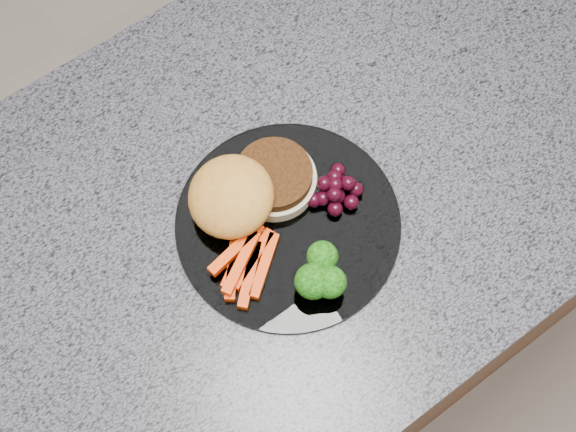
# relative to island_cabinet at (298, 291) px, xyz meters

# --- Properties ---
(island_cabinet) EXTENTS (1.20, 0.60, 0.86)m
(island_cabinet) POSITION_rel_island_cabinet_xyz_m (0.00, 0.00, 0.00)
(island_cabinet) COLOR brown
(island_cabinet) RESTS_ON ground
(countertop) EXTENTS (1.20, 0.60, 0.04)m
(countertop) POSITION_rel_island_cabinet_xyz_m (0.00, 0.00, 0.45)
(countertop) COLOR #555460
(countertop) RESTS_ON island_cabinet
(plate) EXTENTS (0.26, 0.26, 0.01)m
(plate) POSITION_rel_island_cabinet_xyz_m (-0.05, -0.04, 0.47)
(plate) COLOR white
(plate) RESTS_ON countertop
(burger) EXTENTS (0.16, 0.11, 0.05)m
(burger) POSITION_rel_island_cabinet_xyz_m (-0.07, 0.01, 0.50)
(burger) COLOR #C5B58B
(burger) RESTS_ON plate
(carrot_sticks) EXTENTS (0.09, 0.08, 0.02)m
(carrot_sticks) POSITION_rel_island_cabinet_xyz_m (-0.12, -0.06, 0.48)
(carrot_sticks) COLOR #E53803
(carrot_sticks) RESTS_ON plate
(broccoli) EXTENTS (0.06, 0.06, 0.05)m
(broccoli) POSITION_rel_island_cabinet_xyz_m (-0.07, -0.12, 0.50)
(broccoli) COLOR olive
(broccoli) RESTS_ON plate
(grape_bunch) EXTENTS (0.07, 0.06, 0.03)m
(grape_bunch) POSITION_rel_island_cabinet_xyz_m (0.01, -0.05, 0.49)
(grape_bunch) COLOR black
(grape_bunch) RESTS_ON plate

